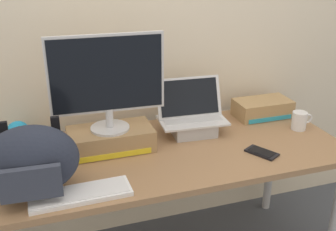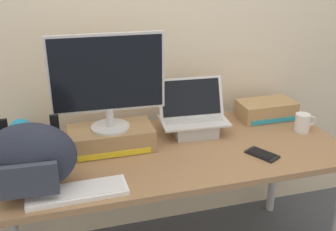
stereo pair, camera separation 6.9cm
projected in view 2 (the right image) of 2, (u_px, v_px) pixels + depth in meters
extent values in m
cube|color=beige|center=(144.00, 17.00, 2.19)|extent=(7.00, 0.10, 2.60)
cube|color=#99704C|center=(168.00, 152.00, 2.00)|extent=(1.74, 0.75, 0.03)
cylinder|color=#B2B2B7|center=(10.00, 205.00, 2.21)|extent=(0.05, 0.05, 0.70)
cylinder|color=#B2B2B7|center=(275.00, 164.00, 2.62)|extent=(0.05, 0.05, 0.70)
cube|color=#9E7A51|center=(111.00, 138.00, 1.98)|extent=(0.41, 0.21, 0.11)
cube|color=yellow|center=(115.00, 155.00, 1.90)|extent=(0.35, 0.00, 0.03)
cylinder|color=silver|center=(110.00, 127.00, 1.96)|extent=(0.19, 0.19, 0.01)
cylinder|color=silver|center=(110.00, 117.00, 1.94)|extent=(0.04, 0.04, 0.09)
cube|color=silver|center=(107.00, 73.00, 1.86)|extent=(0.53, 0.04, 0.37)
cube|color=black|center=(107.00, 74.00, 1.85)|extent=(0.51, 0.03, 0.34)
cube|color=#ADADB2|center=(194.00, 127.00, 2.15)|extent=(0.23, 0.21, 0.07)
cube|color=silver|center=(194.00, 121.00, 2.13)|extent=(0.36, 0.24, 0.01)
cube|color=#B7B7BC|center=(193.00, 118.00, 2.15)|extent=(0.31, 0.14, 0.00)
cube|color=silver|center=(191.00, 97.00, 2.16)|extent=(0.35, 0.11, 0.20)
cube|color=black|center=(191.00, 97.00, 2.15)|extent=(0.32, 0.09, 0.18)
cube|color=white|center=(77.00, 192.00, 1.62)|extent=(0.40, 0.14, 0.02)
cube|color=silver|center=(77.00, 190.00, 1.62)|extent=(0.38, 0.12, 0.00)
ellipsoid|color=#232838|center=(29.00, 158.00, 1.61)|extent=(0.39, 0.25, 0.29)
cube|color=#333847|center=(27.00, 181.00, 1.51)|extent=(0.23, 0.04, 0.13)
cube|color=black|center=(6.00, 143.00, 1.70)|extent=(0.04, 0.02, 0.22)
cube|color=black|center=(56.00, 138.00, 1.74)|extent=(0.04, 0.02, 0.22)
cylinder|color=silver|center=(302.00, 123.00, 2.17)|extent=(0.08, 0.08, 0.10)
torus|color=silver|center=(311.00, 121.00, 2.18)|extent=(0.06, 0.01, 0.06)
cube|color=black|center=(262.00, 154.00, 1.93)|extent=(0.14, 0.17, 0.01)
cube|color=black|center=(262.00, 153.00, 1.93)|extent=(0.12, 0.14, 0.00)
sphere|color=#2393CC|center=(21.00, 130.00, 2.06)|extent=(0.12, 0.12, 0.12)
sphere|color=black|center=(16.00, 132.00, 2.00)|extent=(0.02, 0.02, 0.02)
sphere|color=black|center=(24.00, 131.00, 2.01)|extent=(0.02, 0.02, 0.02)
cube|color=#A88456|center=(266.00, 110.00, 2.34)|extent=(0.32, 0.18, 0.10)
cube|color=#2899BC|center=(274.00, 121.00, 2.27)|extent=(0.27, 0.00, 0.02)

